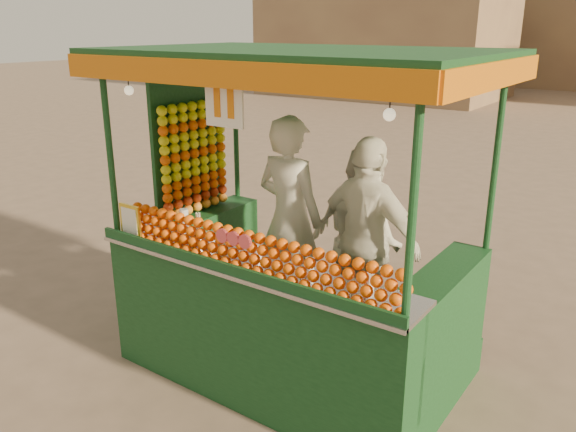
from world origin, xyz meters
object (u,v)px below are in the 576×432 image
Objects in this scene: vendor_right at (367,240)px; vendor_middle at (364,238)px; vendor_left at (290,218)px; juice_cart at (281,276)px.

vendor_middle is at bearing -45.97° from vendor_right.
vendor_right is at bearing 162.19° from vendor_middle.
vendor_left is 0.79m from vendor_right.
vendor_left is at bearing 55.95° from vendor_middle.
juice_cart is at bearing 50.99° from vendor_right.
juice_cart is 1.72× the size of vendor_right.
juice_cart is 0.84m from vendor_middle.
vendor_left reaches higher than vendor_middle.
vendor_middle is (0.67, 0.22, -0.12)m from vendor_left.
vendor_middle is at bearing -158.01° from vendor_left.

